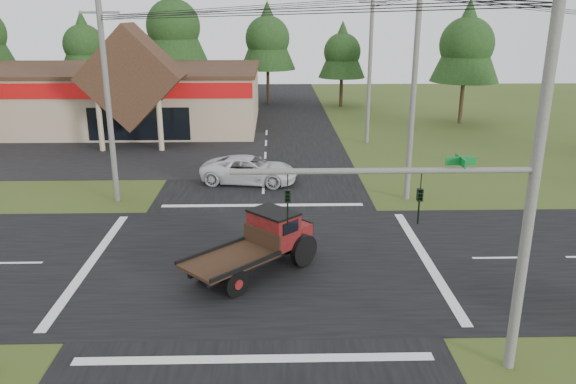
{
  "coord_description": "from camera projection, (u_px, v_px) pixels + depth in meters",
  "views": [
    {
      "loc": [
        0.66,
        -21.48,
        9.95
      ],
      "look_at": [
        1.26,
        2.55,
        2.2
      ],
      "focal_mm": 35.0,
      "sensor_mm": 36.0,
      "label": 1
    }
  ],
  "objects": [
    {
      "name": "road_ew",
      "position": [
        259.0,
        261.0,
        23.47
      ],
      "size": [
        120.0,
        12.0,
        0.02
      ],
      "primitive_type": "cube",
      "color": "black",
      "rests_on": "ground"
    },
    {
      "name": "ground",
      "position": [
        259.0,
        261.0,
        23.47
      ],
      "size": [
        120.0,
        120.0,
        0.0
      ],
      "primitive_type": "plane",
      "color": "#374A1A",
      "rests_on": "ground"
    },
    {
      "name": "tree_row_c",
      "position": [
        173.0,
        24.0,
        59.57
      ],
      "size": [
        7.28,
        7.28,
        13.13
      ],
      "color": "#332316",
      "rests_on": "ground"
    },
    {
      "name": "tree_row_b",
      "position": [
        84.0,
        43.0,
        60.9
      ],
      "size": [
        5.6,
        5.6,
        10.1
      ],
      "color": "#332316",
      "rests_on": "ground"
    },
    {
      "name": "cvs_building",
      "position": [
        92.0,
        95.0,
        50.38
      ],
      "size": [
        30.4,
        18.2,
        9.19
      ],
      "color": "tan",
      "rests_on": "ground"
    },
    {
      "name": "tree_row_e",
      "position": [
        342.0,
        50.0,
        59.87
      ],
      "size": [
        5.04,
        5.04,
        9.09
      ],
      "color": "#332316",
      "rests_on": "ground"
    },
    {
      "name": "utility_pole_n",
      "position": [
        370.0,
        69.0,
        42.83
      ],
      "size": [
        2.0,
        0.3,
        11.2
      ],
      "color": "#595651",
      "rests_on": "ground"
    },
    {
      "name": "white_pickup",
      "position": [
        249.0,
        170.0,
        33.97
      ],
      "size": [
        6.18,
        3.65,
        1.61
      ],
      "primitive_type": "imported",
      "rotation": [
        0.0,
        0.0,
        1.4
      ],
      "color": "silver",
      "rests_on": "ground"
    },
    {
      "name": "utility_pole_nw",
      "position": [
        108.0,
        103.0,
        29.24
      ],
      "size": [
        2.0,
        0.3,
        10.5
      ],
      "color": "#595651",
      "rests_on": "ground"
    },
    {
      "name": "utility_pole_ne",
      "position": [
        413.0,
        93.0,
        29.46
      ],
      "size": [
        2.0,
        0.3,
        11.5
      ],
      "color": "#595651",
      "rests_on": "ground"
    },
    {
      "name": "tree_side_ne",
      "position": [
        467.0,
        42.0,
        50.18
      ],
      "size": [
        6.16,
        6.16,
        11.11
      ],
      "color": "#332316",
      "rests_on": "ground"
    },
    {
      "name": "road_ns",
      "position": [
        259.0,
        261.0,
        23.47
      ],
      "size": [
        12.0,
        120.0,
        0.02
      ],
      "primitive_type": "cube",
      "color": "black",
      "rests_on": "ground"
    },
    {
      "name": "parking_apron",
      "position": [
        75.0,
        153.0,
        41.21
      ],
      "size": [
        28.0,
        14.0,
        0.02
      ],
      "primitive_type": "cube",
      "color": "black",
      "rests_on": "ground"
    },
    {
      "name": "antique_flatbed_truck",
      "position": [
        253.0,
        246.0,
        21.94
      ],
      "size": [
        5.64,
        5.55,
        2.4
      ],
      "primitive_type": null,
      "rotation": [
        0.0,
        0.0,
        -0.8
      ],
      "color": "#4F0B12",
      "rests_on": "ground"
    },
    {
      "name": "tree_row_d",
      "position": [
        267.0,
        36.0,
        61.17
      ],
      "size": [
        6.16,
        6.16,
        11.11
      ],
      "color": "#332316",
      "rests_on": "ground"
    },
    {
      "name": "utility_pole_nr",
      "position": [
        534.0,
        183.0,
        14.78
      ],
      "size": [
        2.0,
        0.3,
        11.0
      ],
      "color": "#595651",
      "rests_on": "ground"
    },
    {
      "name": "traffic_signal_mast",
      "position": [
        466.0,
        226.0,
        15.11
      ],
      "size": [
        8.12,
        0.24,
        7.0
      ],
      "color": "#595651",
      "rests_on": "ground"
    }
  ]
}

